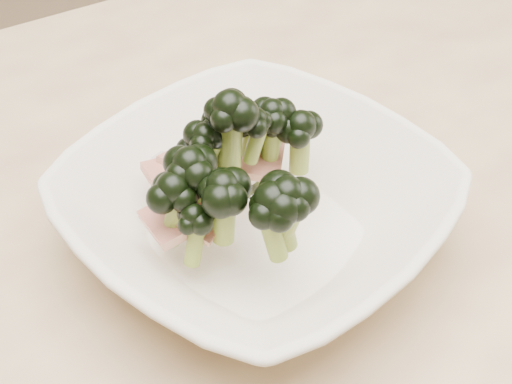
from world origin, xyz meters
TOP-DOWN VIEW (x-y plane):
  - dining_table at (0.00, 0.00)m, footprint 1.20×0.80m
  - broccoli_dish at (0.01, -0.02)m, footprint 0.33×0.33m

SIDE VIEW (x-z plane):
  - dining_table at x=0.00m, z-range 0.28..1.03m
  - broccoli_dish at x=0.01m, z-range 0.73..0.86m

